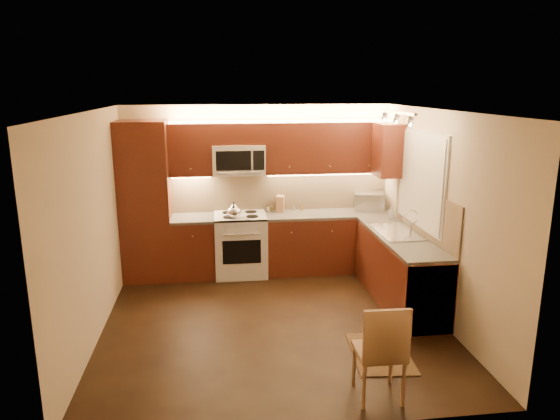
{
  "coord_description": "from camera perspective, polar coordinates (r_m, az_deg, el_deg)",
  "views": [
    {
      "loc": [
        -0.64,
        -5.6,
        2.76
      ],
      "look_at": [
        0.15,
        0.55,
        1.25
      ],
      "focal_mm": 32.63,
      "sensor_mm": 36.0,
      "label": 1
    }
  ],
  "objects": [
    {
      "name": "pantry",
      "position": [
        7.54,
        -14.84,
        0.9
      ],
      "size": [
        0.7,
        0.6,
        2.3
      ],
      "primitive_type": "cube",
      "color": "#43180E",
      "rests_on": "floor"
    },
    {
      "name": "spice_jar_b",
      "position": [
        7.73,
        -0.91,
        0.11
      ],
      "size": [
        0.05,
        0.05,
        0.09
      ],
      "primitive_type": "cylinder",
      "rotation": [
        0.0,
        0.0,
        0.1
      ],
      "color": "brown",
      "rests_on": "counter_back_right"
    },
    {
      "name": "dishwasher",
      "position": [
        6.25,
        15.46,
        -8.75
      ],
      "size": [
        0.58,
        0.6,
        0.84
      ],
      "primitive_type": "cube",
      "color": "silver",
      "rests_on": "floor"
    },
    {
      "name": "floor",
      "position": [
        6.28,
        -0.74,
        -12.4
      ],
      "size": [
        4.0,
        4.0,
        0.01
      ],
      "primitive_type": "cube",
      "color": "black",
      "rests_on": "ground"
    },
    {
      "name": "window_frame",
      "position": [
        6.79,
        15.58,
        3.34
      ],
      "size": [
        0.03,
        1.44,
        1.24
      ],
      "primitive_type": "cube",
      "color": "silver",
      "rests_on": "wall_right"
    },
    {
      "name": "sink",
      "position": [
        6.82,
        13.04,
        -1.85
      ],
      "size": [
        0.52,
        0.86,
        0.15
      ],
      "primitive_type": null,
      "color": "silver",
      "rests_on": "counter_right"
    },
    {
      "name": "microwave",
      "position": [
        7.49,
        -4.67,
        5.67
      ],
      "size": [
        0.76,
        0.38,
        0.44
      ],
      "primitive_type": null,
      "color": "silver",
      "rests_on": "wall_back"
    },
    {
      "name": "window_blinds",
      "position": [
        6.78,
        15.43,
        3.34
      ],
      "size": [
        0.02,
        1.36,
        1.16
      ],
      "primitive_type": "cube",
      "color": "silver",
      "rests_on": "wall_right"
    },
    {
      "name": "kettle",
      "position": [
        7.3,
        -5.18,
        0.0
      ],
      "size": [
        0.24,
        0.24,
        0.24
      ],
      "primitive_type": null,
      "rotation": [
        0.0,
        0.0,
        -0.2
      ],
      "color": "silver",
      "rests_on": "stove"
    },
    {
      "name": "faucet",
      "position": [
        6.86,
        14.48,
        -1.19
      ],
      "size": [
        0.2,
        0.04,
        0.3
      ],
      "primitive_type": null,
      "color": "silver",
      "rests_on": "counter_right"
    },
    {
      "name": "base_cab_right",
      "position": [
        6.85,
        13.22,
        -6.58
      ],
      "size": [
        0.6,
        2.0,
        0.86
      ],
      "primitive_type": "cube",
      "color": "#43180E",
      "rests_on": "floor"
    },
    {
      "name": "ceiling",
      "position": [
        5.64,
        -0.81,
        11.04
      ],
      "size": [
        4.0,
        4.0,
        0.01
      ],
      "primitive_type": "cube",
      "color": "beige",
      "rests_on": "ground"
    },
    {
      "name": "upper_cab_back_right",
      "position": [
        7.66,
        5.43,
        7.0
      ],
      "size": [
        1.92,
        0.35,
        0.75
      ],
      "primitive_type": "cube",
      "color": "#43180E",
      "rests_on": "wall_back"
    },
    {
      "name": "backsplash_right",
      "position": [
        6.73,
        15.89,
        -0.24
      ],
      "size": [
        0.02,
        2.0,
        0.6
      ],
      "primitive_type": "cube",
      "color": "tan",
      "rests_on": "wall_right"
    },
    {
      "name": "counter_right",
      "position": [
        6.71,
        13.43,
        -2.97
      ],
      "size": [
        0.6,
        2.0,
        0.04
      ],
      "primitive_type": "cube",
      "color": "#3D3A37",
      "rests_on": "base_cab_right"
    },
    {
      "name": "wall_left",
      "position": [
        5.96,
        -20.27,
        -1.87
      ],
      "size": [
        0.01,
        4.0,
        2.5
      ],
      "primitive_type": "cube",
      "color": "#C1AE8D",
      "rests_on": "ground"
    },
    {
      "name": "track_light_bar",
      "position": [
        6.39,
        12.95,
        10.66
      ],
      "size": [
        0.04,
        1.2,
        0.03
      ],
      "primitive_type": "cube",
      "color": "silver",
      "rests_on": "ceiling"
    },
    {
      "name": "dining_chair",
      "position": [
        4.81,
        11.06,
        -15.06
      ],
      "size": [
        0.42,
        0.42,
        0.94
      ],
      "primitive_type": null,
      "rotation": [
        0.0,
        0.0,
        -0.02
      ],
      "color": "olive",
      "rests_on": "floor"
    },
    {
      "name": "upper_cab_back_left",
      "position": [
        7.48,
        -10.02,
        6.7
      ],
      "size": [
        0.62,
        0.35,
        0.75
      ],
      "primitive_type": "cube",
      "color": "#43180E",
      "rests_on": "wall_back"
    },
    {
      "name": "wall_back",
      "position": [
        7.77,
        -2.46,
        2.48
      ],
      "size": [
        4.0,
        0.01,
        2.5
      ],
      "primitive_type": "cube",
      "color": "#C1AE8D",
      "rests_on": "ground"
    },
    {
      "name": "toaster_oven",
      "position": [
        7.96,
        9.91,
        0.96
      ],
      "size": [
        0.5,
        0.41,
        0.27
      ],
      "primitive_type": "cube",
      "rotation": [
        0.0,
        0.0,
        -0.2
      ],
      "color": "silver",
      "rests_on": "counter_back_right"
    },
    {
      "name": "backsplash_back",
      "position": [
        7.81,
        0.11,
        2.17
      ],
      "size": [
        3.3,
        0.02,
        0.6
      ],
      "primitive_type": "cube",
      "color": "tan",
      "rests_on": "wall_back"
    },
    {
      "name": "upper_cab_bridge",
      "position": [
        7.46,
        -4.73,
        8.53
      ],
      "size": [
        0.76,
        0.35,
        0.31
      ],
      "primitive_type": "cube",
      "color": "#43180E",
      "rests_on": "wall_back"
    },
    {
      "name": "wall_right",
      "position": [
        6.37,
        17.4,
        -0.66
      ],
      "size": [
        0.01,
        4.0,
        2.5
      ],
      "primitive_type": "cube",
      "color": "#C1AE8D",
      "rests_on": "ground"
    },
    {
      "name": "wall_front",
      "position": [
        3.96,
        2.58,
        -8.79
      ],
      "size": [
        4.0,
        0.01,
        2.5
      ],
      "primitive_type": "cube",
      "color": "#C1AE8D",
      "rests_on": "ground"
    },
    {
      "name": "rug",
      "position": [
        5.7,
        11.19,
        -15.48
      ],
      "size": [
        0.67,
        0.94,
        0.01
      ],
      "primitive_type": "cube",
      "rotation": [
        0.0,
        0.0,
        -0.08
      ],
      "color": "black",
      "rests_on": "floor"
    },
    {
      "name": "spice_jar_d",
      "position": [
        7.8,
        2.4,
        0.27
      ],
      "size": [
        0.05,
        0.05,
        0.1
      ],
      "primitive_type": "cylinder",
      "rotation": [
        0.0,
        0.0,
        0.21
      ],
      "color": "olive",
      "rests_on": "counter_back_right"
    },
    {
      "name": "base_cab_back_right",
      "position": [
        7.84,
        5.4,
        -3.65
      ],
      "size": [
        1.92,
        0.6,
        0.86
      ],
      "primitive_type": "cube",
      "color": "#43180E",
      "rests_on": "floor"
    },
    {
      "name": "knife_block",
      "position": [
        7.74,
        0.03,
        0.72
      ],
      "size": [
        0.15,
        0.2,
        0.24
      ],
      "primitive_type": "cube",
      "rotation": [
        0.0,
        0.0,
        -0.22
      ],
      "color": "olive",
      "rests_on": "counter_back_right"
    },
    {
      "name": "upper_cab_right_corner",
      "position": [
        7.47,
        12.08,
        6.59
      ],
      "size": [
        0.35,
        0.5,
        0.75
      ],
      "primitive_type": "cube",
      "color": "#43180E",
      "rests_on": "wall_right"
    },
    {
      "name": "soap_bottle",
      "position": [
        7.54,
        12.29,
        -0.27
      ],
      "size": [
        0.1,
        0.1,
        0.16
      ],
      "primitive_type": "imported",
      "rotation": [
        0.0,
        0.0,
        -0.43
      ],
      "color": "silver",
      "rests_on": "counter_right"
    },
    {
      "name": "counter_back_right",
      "position": [
        7.72,
        5.47,
        -0.46
      ],
      "size": [
        1.92,
        0.6,
        0.04
      ],
      "primitive_type": "cube",
      "color": "#3D3A37",
      "rests_on": "base_cab_back_right"
    },
    {
      "name": "counter_back_left",
      "position": [
        7.55,
        -9.75,
        -0.94
      ],
      "size": [
        0.62,
        0.6,
        0.04
      ],
      "primitive_type": "cube",
      "color": "#3D3A37",
      "rests_on": "base_cab_back_left"
    },
    {
      "name": "stove",
      "position": [
        7.64,
        -4.44,
        -3.88
      ],
      "size": [
        0.76,
        0.65,
        0.92
      ],
      "primitive_type": null,
      "color": "silver",
      "rests_on": "floor"
    },
    {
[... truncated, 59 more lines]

